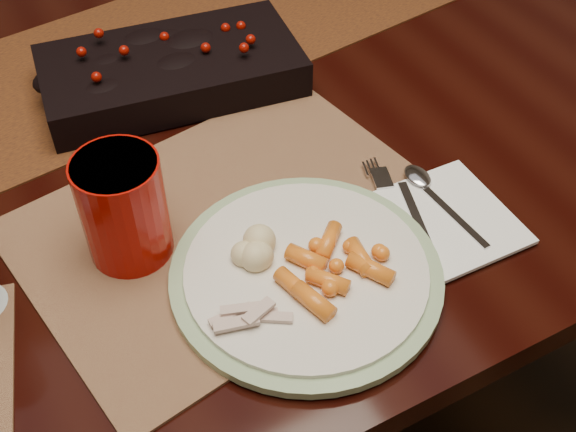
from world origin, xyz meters
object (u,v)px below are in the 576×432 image
placemat_main (232,221)px  baby_carrots (325,273)px  napkin (451,217)px  turkey_shreds (251,316)px  centerpiece (171,65)px  dining_table (216,287)px  red_cup (124,208)px  mashed_potatoes (245,241)px  dinner_plate (306,273)px

placemat_main → baby_carrots: bearing=-81.7°
placemat_main → napkin: 0.26m
turkey_shreds → napkin: turkey_shreds is taller
centerpiece → baby_carrots: (0.01, -0.41, -0.01)m
dining_table → placemat_main: 0.43m
baby_carrots → red_cup: (-0.16, 0.15, 0.04)m
turkey_shreds → red_cup: 0.18m
centerpiece → turkey_shreds: (-0.08, -0.43, -0.01)m
mashed_potatoes → dinner_plate: bearing=-46.5°
mashed_potatoes → turkey_shreds: 0.09m
dining_table → mashed_potatoes: size_ratio=25.02×
dinner_plate → napkin: size_ratio=1.94×
turkey_shreds → napkin: bearing=6.4°
dining_table → turkey_shreds: 0.54m
placemat_main → napkin: bearing=-37.6°
centerpiece → dinner_plate: 0.39m
centerpiece → placemat_main: centerpiece is taller
centerpiece → red_cup: 0.31m
dinner_plate → mashed_potatoes: bearing=133.5°
centerpiece → mashed_potatoes: bearing=-98.3°
dinner_plate → napkin: (0.19, -0.00, -0.01)m
dining_table → baby_carrots: size_ratio=16.10×
dinner_plate → red_cup: red_cup is taller
dining_table → napkin: (0.19, -0.32, 0.38)m
baby_carrots → red_cup: red_cup is taller
centerpiece → mashed_potatoes: size_ratio=4.89×
placemat_main → baby_carrots: (0.05, -0.14, 0.03)m
placemat_main → turkey_shreds: size_ratio=6.91×
placemat_main → centerpiece: bearing=72.2°
dinner_plate → baby_carrots: (0.01, -0.02, 0.02)m
centerpiece → placemat_main: 0.28m
centerpiece → baby_carrots: centerpiece is taller
baby_carrots → napkin: bearing=5.7°
dining_table → dinner_plate: 0.50m
dining_table → baby_carrots: 0.53m
mashed_potatoes → red_cup: 0.13m
centerpiece → mashed_potatoes: centerpiece is taller
centerpiece → turkey_shreds: size_ratio=5.18×
turkey_shreds → red_cup: (-0.07, 0.16, 0.04)m
dining_table → centerpiece: size_ratio=5.12×
turkey_shreds → dining_table: bearing=76.2°
mashed_potatoes → red_cup: size_ratio=0.57×
centerpiece → napkin: (0.19, -0.40, -0.03)m
dining_table → turkey_shreds: bearing=-103.8°
baby_carrots → napkin: size_ratio=0.73×
dining_table → placemat_main: size_ratio=3.84×
dining_table → baby_carrots: bearing=-89.1°
baby_carrots → mashed_potatoes: mashed_potatoes is taller
placemat_main → napkin: (0.23, -0.12, 0.00)m
centerpiece → placemat_main: (-0.04, -0.28, -0.04)m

